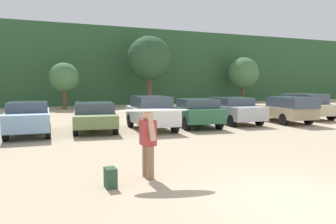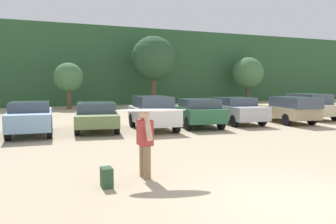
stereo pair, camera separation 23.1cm
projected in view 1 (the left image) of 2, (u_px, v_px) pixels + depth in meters
The scene contains 15 objects.
ground_plane at pixel (298, 201), 6.71m from camera, with size 120.00×120.00×0.00m, color tan.
hillside_ridge at pixel (67, 67), 38.28m from camera, with size 108.00×12.00×8.03m, color #2D5633.
tree_far_right at pixel (64, 78), 29.07m from camera, with size 2.54×2.54×4.04m.
tree_ridge_back at pixel (149, 59), 32.47m from camera, with size 4.26×4.26×6.78m.
tree_far_left at pixel (243, 73), 37.88m from camera, with size 3.46×3.46×5.12m.
parked_car_sky_blue at pixel (28, 118), 14.94m from camera, with size 2.05×4.21×1.49m.
parked_car_olive_green at pixel (95, 115), 16.40m from camera, with size 2.67×4.73×1.36m.
parked_car_white at pixel (151, 112), 16.61m from camera, with size 2.03×4.04×1.66m.
parked_car_forest_green at pixel (195, 112), 17.74m from camera, with size 2.49×4.16×1.49m.
parked_car_silver at pixel (233, 110), 19.30m from camera, with size 2.24×4.43×1.48m.
parked_car_tan at pixel (284, 109), 19.62m from camera, with size 2.35×4.86×1.53m.
parked_car_champagne at pixel (305, 106), 21.67m from camera, with size 2.03×4.16×1.61m.
person_adult at pixel (148, 139), 8.28m from camera, with size 0.31×0.78×1.70m.
surfboard_white at pixel (154, 110), 8.23m from camera, with size 1.82×0.94×0.08m.
backpack_dropped at pixel (111, 178), 7.54m from camera, with size 0.24×0.34×0.45m.
Camera 1 is at (-5.00, -4.93, 2.36)m, focal length 36.00 mm.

